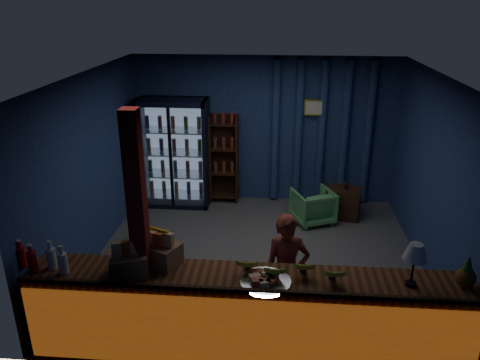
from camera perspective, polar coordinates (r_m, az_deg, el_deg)
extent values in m
plane|color=#515154|center=(6.79, 2.04, -9.63)|extent=(4.60, 4.60, 0.00)
plane|color=navy|center=(8.31, 2.96, 6.05)|extent=(4.60, 0.00, 4.60)
plane|color=navy|center=(4.24, 0.68, -9.89)|extent=(4.60, 0.00, 4.60)
plane|color=navy|center=(6.72, -17.79, 1.25)|extent=(0.00, 4.40, 4.40)
plane|color=navy|center=(6.54, 22.76, 0.01)|extent=(0.00, 4.40, 4.40)
plane|color=#472D19|center=(5.89, 2.38, 12.60)|extent=(4.60, 4.60, 0.00)
cube|color=brown|center=(4.95, 0.91, -16.25)|extent=(4.40, 0.55, 0.95)
cube|color=#C13916|center=(4.73, 0.65, -18.40)|extent=(4.35, 0.02, 0.81)
cube|color=#3D2013|center=(4.44, 0.69, -13.33)|extent=(4.40, 0.04, 0.04)
cube|color=maroon|center=(4.68, -12.08, -7.20)|extent=(0.16, 0.16, 2.60)
cube|color=black|center=(8.53, -7.59, 3.83)|extent=(1.20, 0.06, 1.90)
cube|color=black|center=(8.42, -11.77, 3.33)|extent=(0.06, 0.60, 1.90)
cube|color=black|center=(8.17, -4.07, 3.18)|extent=(0.06, 0.60, 1.90)
cube|color=black|center=(8.04, -8.31, 9.43)|extent=(1.20, 0.60, 0.08)
cube|color=black|center=(8.60, -7.67, -2.50)|extent=(1.20, 0.60, 0.08)
cube|color=#99B2D8|center=(8.48, -7.66, 3.73)|extent=(1.08, 0.02, 1.74)
cube|color=white|center=(8.02, -8.41, 2.64)|extent=(1.12, 0.02, 1.78)
cube|color=black|center=(8.00, -8.44, 2.59)|extent=(0.05, 0.05, 1.80)
cube|color=silver|center=(8.55, -7.71, -1.71)|extent=(1.08, 0.48, 0.02)
cylinder|color=#B9421A|center=(8.61, -10.68, -0.80)|extent=(0.07, 0.07, 0.22)
cylinder|color=#275F17|center=(8.55, -9.23, -0.85)|extent=(0.07, 0.07, 0.22)
cylinder|color=#B1731B|center=(8.50, -7.76, -0.90)|extent=(0.07, 0.07, 0.22)
cylinder|color=navy|center=(8.45, -6.27, -0.95)|extent=(0.07, 0.07, 0.22)
cylinder|color=maroon|center=(8.41, -4.76, -1.01)|extent=(0.07, 0.07, 0.22)
cube|color=silver|center=(8.40, -7.85, 0.80)|extent=(1.08, 0.48, 0.02)
cylinder|color=#275F17|center=(8.47, -10.87, 1.71)|extent=(0.07, 0.07, 0.22)
cylinder|color=#B1731B|center=(8.41, -9.39, 1.67)|extent=(0.07, 0.07, 0.22)
cylinder|color=navy|center=(8.36, -7.89, 1.64)|extent=(0.07, 0.07, 0.22)
cylinder|color=maroon|center=(8.31, -6.38, 1.60)|extent=(0.07, 0.07, 0.22)
cylinder|color=#B9421A|center=(8.27, -4.85, 1.55)|extent=(0.07, 0.07, 0.22)
cube|color=silver|center=(8.27, -7.99, 3.40)|extent=(1.08, 0.48, 0.02)
cylinder|color=#B1731B|center=(8.34, -11.06, 4.30)|extent=(0.07, 0.07, 0.22)
cylinder|color=navy|center=(8.28, -9.55, 4.28)|extent=(0.07, 0.07, 0.22)
cylinder|color=maroon|center=(8.23, -8.03, 4.26)|extent=(0.07, 0.07, 0.22)
cylinder|color=#B9421A|center=(8.18, -6.49, 4.23)|extent=(0.07, 0.07, 0.22)
cylinder|color=#275F17|center=(8.14, -4.93, 4.20)|extent=(0.07, 0.07, 0.22)
cube|color=silver|center=(8.16, -8.13, 6.07)|extent=(1.08, 0.48, 0.02)
cylinder|color=navy|center=(8.23, -11.25, 6.96)|extent=(0.07, 0.07, 0.22)
cylinder|color=maroon|center=(8.18, -9.73, 6.96)|extent=(0.07, 0.07, 0.22)
cylinder|color=#B9421A|center=(8.12, -8.18, 6.95)|extent=(0.07, 0.07, 0.22)
cylinder|color=#275F17|center=(8.08, -6.61, 6.94)|extent=(0.07, 0.07, 0.22)
cylinder|color=#B1731B|center=(8.03, -5.02, 6.93)|extent=(0.07, 0.07, 0.22)
cube|color=#3D2013|center=(8.46, -1.86, 2.81)|extent=(0.50, 0.02, 1.60)
cube|color=#3D2013|center=(8.37, -3.56, 2.56)|extent=(0.03, 0.28, 1.60)
cube|color=#3D2013|center=(8.32, -0.35, 2.48)|extent=(0.03, 0.28, 1.60)
cube|color=#3D2013|center=(8.59, -1.90, -1.90)|extent=(0.46, 0.26, 0.02)
cube|color=#3D2013|center=(8.42, -1.94, 0.91)|extent=(0.46, 0.26, 0.02)
cube|color=#3D2013|center=(8.28, -1.98, 3.83)|extent=(0.46, 0.26, 0.02)
cube|color=#3D2013|center=(8.15, -2.02, 6.85)|extent=(0.46, 0.26, 0.02)
cylinder|color=navy|center=(8.25, 4.34, 5.90)|extent=(0.14, 0.14, 2.50)
cylinder|color=navy|center=(8.26, 7.13, 5.80)|extent=(0.14, 0.14, 2.50)
cylinder|color=navy|center=(8.28, 9.91, 5.70)|extent=(0.14, 0.14, 2.50)
cylinder|color=navy|center=(8.33, 12.66, 5.58)|extent=(0.14, 0.14, 2.50)
cylinder|color=navy|center=(8.39, 15.38, 5.45)|extent=(0.14, 0.14, 2.50)
cube|color=yellow|center=(8.12, 9.07, 8.72)|extent=(0.36, 0.03, 0.28)
cube|color=silver|center=(8.10, 9.08, 8.69)|extent=(0.30, 0.01, 0.22)
imported|color=maroon|center=(5.26, 5.69, -11.16)|extent=(0.53, 0.38, 1.36)
imported|color=#59B264|center=(7.82, 8.88, -3.15)|extent=(0.79, 0.80, 0.56)
cube|color=#3D2013|center=(8.11, 12.42, -2.72)|extent=(0.64, 0.52, 0.51)
cylinder|color=#3D2013|center=(7.99, 12.60, -0.73)|extent=(0.10, 0.10, 0.10)
cube|color=yellow|center=(4.93, -11.18, -7.64)|extent=(0.48, 0.28, 0.38)
cube|color=#B8100C|center=(4.91, -11.24, -7.75)|extent=(0.38, 0.19, 0.10)
cylinder|color=#B8100C|center=(5.25, -25.10, -8.52)|extent=(0.09, 0.09, 0.22)
cylinder|color=#B8100C|center=(5.18, -25.37, -7.05)|extent=(0.04, 0.04, 0.09)
cylinder|color=white|center=(5.17, -25.43, -6.70)|extent=(0.05, 0.05, 0.02)
cylinder|color=#B8100C|center=(5.12, -23.98, -9.13)|extent=(0.09, 0.09, 0.22)
cylinder|color=#B8100C|center=(5.05, -24.24, -7.63)|extent=(0.04, 0.04, 0.09)
cylinder|color=white|center=(5.03, -24.30, -7.27)|extent=(0.05, 0.05, 0.02)
cylinder|color=silver|center=(5.11, -22.00, -8.87)|extent=(0.09, 0.09, 0.22)
cylinder|color=silver|center=(5.04, -22.24, -7.37)|extent=(0.04, 0.04, 0.09)
cylinder|color=white|center=(5.02, -22.29, -7.01)|extent=(0.05, 0.05, 0.02)
cylinder|color=silver|center=(4.98, -20.75, -9.50)|extent=(0.09, 0.09, 0.22)
cylinder|color=silver|center=(4.91, -20.99, -7.97)|extent=(0.04, 0.04, 0.09)
cylinder|color=white|center=(4.89, -21.04, -7.60)|extent=(0.05, 0.05, 0.02)
cube|color=#9A6C4A|center=(4.77, -13.49, -10.00)|extent=(0.44, 0.40, 0.23)
cube|color=orange|center=(4.67, -14.79, -8.14)|extent=(0.11, 0.09, 0.15)
cube|color=#D75728|center=(4.67, -13.69, -8.02)|extent=(0.11, 0.09, 0.15)
cube|color=orange|center=(4.67, -12.59, -7.91)|extent=(0.11, 0.09, 0.15)
cube|color=#9A6C4A|center=(4.88, -9.48, -8.91)|extent=(0.43, 0.40, 0.22)
cube|color=orange|center=(4.84, -10.42, -6.77)|extent=(0.11, 0.09, 0.14)
cube|color=#D75728|center=(4.79, -9.62, -7.03)|extent=(0.11, 0.09, 0.14)
cube|color=orange|center=(4.75, -8.80, -7.29)|extent=(0.11, 0.09, 0.14)
cylinder|color=silver|center=(4.58, 3.11, -12.26)|extent=(0.50, 0.50, 0.03)
cube|color=orange|center=(4.56, 4.37, -11.88)|extent=(0.11, 0.08, 0.05)
cube|color=#D75728|center=(4.62, 4.03, -11.40)|extent=(0.13, 0.13, 0.05)
cube|color=orange|center=(4.64, 3.17, -11.18)|extent=(0.08, 0.11, 0.05)
cube|color=#D75728|center=(4.62, 2.28, -11.33)|extent=(0.13, 0.13, 0.05)
cube|color=orange|center=(4.56, 1.87, -11.79)|extent=(0.11, 0.08, 0.05)
cube|color=#D75728|center=(4.50, 2.20, -12.28)|extent=(0.13, 0.13, 0.05)
cube|color=orange|center=(4.48, 3.08, -12.52)|extent=(0.08, 0.11, 0.05)
cube|color=#D75728|center=(4.50, 3.99, -12.34)|extent=(0.13, 0.13, 0.05)
cylinder|color=black|center=(4.82, 20.08, -11.80)|extent=(0.10, 0.10, 0.03)
cylinder|color=black|center=(4.74, 20.32, -10.20)|extent=(0.02, 0.02, 0.31)
cone|color=white|center=(4.64, 20.63, -8.18)|extent=(0.23, 0.23, 0.16)
sphere|color=#96591B|center=(4.95, 25.80, -10.61)|extent=(0.19, 0.19, 0.19)
cone|color=#2B5D20|center=(4.87, 26.10, -9.05)|extent=(0.10, 0.10, 0.15)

